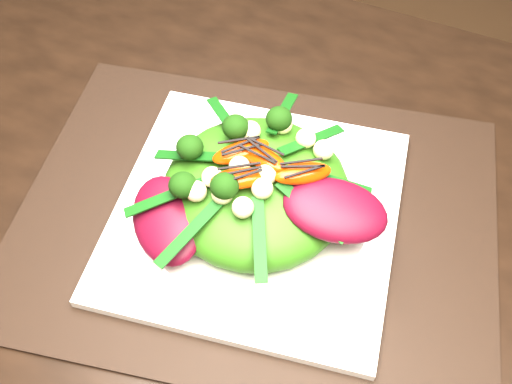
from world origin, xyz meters
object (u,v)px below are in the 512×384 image
at_px(plate_base, 256,213).
at_px(lettuce_mound, 256,189).
at_px(placemat, 256,217).
at_px(orange_segment, 245,156).
at_px(salad_bowl, 256,206).
at_px(dining_table, 207,263).

distance_m(plate_base, lettuce_mound, 0.04).
xyz_separation_m(placemat, plate_base, (0.00, -0.00, 0.01)).
height_order(placemat, plate_base, plate_base).
bearing_deg(lettuce_mound, orange_segment, 159.28).
bearing_deg(salad_bowl, plate_base, 0.00).
bearing_deg(dining_table, plate_base, 64.46).
height_order(placemat, orange_segment, orange_segment).
height_order(placemat, lettuce_mound, lettuce_mound).
height_order(plate_base, lettuce_mound, lettuce_mound).
relative_size(plate_base, lettuce_mound, 1.55).
bearing_deg(dining_table, orange_segment, 77.39).
height_order(dining_table, placemat, dining_table).
bearing_deg(placemat, plate_base, -26.57).
bearing_deg(lettuce_mound, salad_bowl, 0.00).
distance_m(placemat, orange_segment, 0.09).
distance_m(lettuce_mound, orange_segment, 0.04).
bearing_deg(salad_bowl, placemat, 153.43).
relative_size(plate_base, salad_bowl, 1.24).
bearing_deg(lettuce_mound, dining_table, -115.54).
bearing_deg(lettuce_mound, placemat, 153.43).
relative_size(placemat, orange_segment, 8.87).
xyz_separation_m(dining_table, plate_base, (0.03, 0.06, 0.03)).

